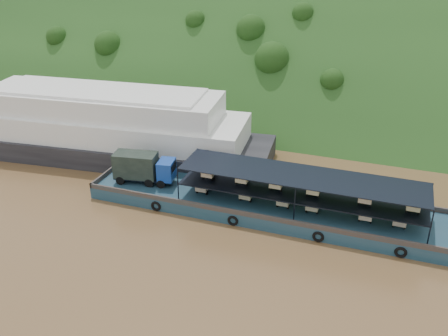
% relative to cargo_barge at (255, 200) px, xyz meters
% --- Properties ---
extents(ground, '(160.00, 160.00, 0.00)m').
position_rel_cargo_barge_xyz_m(ground, '(-1.89, -1.28, -1.10)').
color(ground, brown).
rests_on(ground, ground).
extents(hillside, '(140.00, 39.60, 39.60)m').
position_rel_cargo_barge_xyz_m(hillside, '(-1.89, 34.72, -1.10)').
color(hillside, '#1B3B15').
rests_on(hillside, ground).
extents(cargo_barge, '(35.00, 7.18, 4.54)m').
position_rel_cargo_barge_xyz_m(cargo_barge, '(0.00, 0.00, 0.00)').
color(cargo_barge, '#15384A').
rests_on(cargo_barge, ground).
extents(passenger_ferry, '(41.28, 14.19, 8.19)m').
position_rel_cargo_barge_xyz_m(passenger_ferry, '(-21.08, 6.85, 2.45)').
color(passenger_ferry, black).
rests_on(passenger_ferry, ground).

